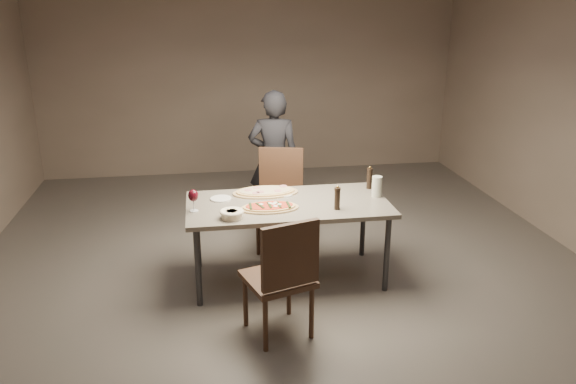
{
  "coord_description": "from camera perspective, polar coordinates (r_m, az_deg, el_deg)",
  "views": [
    {
      "loc": [
        -0.74,
        -4.65,
        2.48
      ],
      "look_at": [
        0.0,
        0.0,
        0.85
      ],
      "focal_mm": 35.0,
      "sensor_mm": 36.0,
      "label": 1
    }
  ],
  "objects": [
    {
      "name": "zucchini_pizza",
      "position": [
        4.86,
        -1.89,
        -1.54
      ],
      "size": [
        0.51,
        0.28,
        0.05
      ],
      "rotation": [
        0.0,
        0.0,
        0.09
      ],
      "color": "tan",
      "rests_on": "dining_table"
    },
    {
      "name": "bread_basket",
      "position": [
        4.67,
        -5.73,
        -2.17
      ],
      "size": [
        0.2,
        0.2,
        0.07
      ],
      "rotation": [
        0.0,
        0.0,
        0.17
      ],
      "color": "#F7EAC8",
      "rests_on": "dining_table"
    },
    {
      "name": "chair_near",
      "position": [
        4.19,
        -0.51,
        -8.19
      ],
      "size": [
        0.59,
        0.59,
        0.99
      ],
      "rotation": [
        0.0,
        0.0,
        0.31
      ],
      "color": "#3E271A",
      "rests_on": "ground"
    },
    {
      "name": "wine_glass",
      "position": [
        4.83,
        -9.61,
        -0.42
      ],
      "size": [
        0.09,
        0.09,
        0.2
      ],
      "rotation": [
        0.0,
        0.0,
        -0.42
      ],
      "color": "silver",
      "rests_on": "dining_table"
    },
    {
      "name": "diner",
      "position": [
        6.24,
        -1.44,
        3.29
      ],
      "size": [
        0.63,
        0.47,
        1.56
      ],
      "primitive_type": "imported",
      "rotation": [
        0.0,
        0.0,
        2.95
      ],
      "color": "black",
      "rests_on": "ground"
    },
    {
      "name": "ham_pizza",
      "position": [
        5.25,
        -2.3,
        0.03
      ],
      "size": [
        0.61,
        0.34,
        0.04
      ],
      "rotation": [
        0.0,
        0.0,
        -0.37
      ],
      "color": "tan",
      "rests_on": "dining_table"
    },
    {
      "name": "carafe",
      "position": [
        5.2,
        9.01,
        0.55
      ],
      "size": [
        0.09,
        0.09,
        0.19
      ],
      "rotation": [
        0.0,
        0.0,
        0.2
      ],
      "color": "silver",
      "rests_on": "dining_table"
    },
    {
      "name": "oil_dish",
      "position": [
        5.18,
        -0.23,
        -0.29
      ],
      "size": [
        0.12,
        0.12,
        0.01
      ],
      "rotation": [
        0.0,
        0.0,
        -0.29
      ],
      "color": "white",
      "rests_on": "dining_table"
    },
    {
      "name": "side_plate",
      "position": [
        5.13,
        -6.83,
        -0.68
      ],
      "size": [
        0.19,
        0.19,
        0.01
      ],
      "rotation": [
        0.0,
        0.0,
        -0.26
      ],
      "color": "white",
      "rests_on": "dining_table"
    },
    {
      "name": "pepper_mill_left",
      "position": [
        5.41,
        8.27,
        1.41
      ],
      "size": [
        0.06,
        0.06,
        0.22
      ],
      "rotation": [
        0.0,
        0.0,
        -0.21
      ],
      "color": "black",
      "rests_on": "dining_table"
    },
    {
      "name": "pepper_mill_right",
      "position": [
        4.84,
        5.03,
        -0.62
      ],
      "size": [
        0.06,
        0.06,
        0.22
      ],
      "rotation": [
        0.0,
        0.0,
        -0.34
      ],
      "color": "black",
      "rests_on": "dining_table"
    },
    {
      "name": "room",
      "position": [
        4.83,
        0.0,
        6.18
      ],
      "size": [
        7.0,
        7.0,
        7.0
      ],
      "color": "#5C564F",
      "rests_on": "ground"
    },
    {
      "name": "chair_far",
      "position": [
        5.81,
        -0.81,
        -0.07
      ],
      "size": [
        0.58,
        0.58,
        1.02
      ],
      "rotation": [
        0.0,
        0.0,
        2.9
      ],
      "color": "#3E271A",
      "rests_on": "ground"
    },
    {
      "name": "dining_table",
      "position": [
        5.03,
        0.0,
        -1.69
      ],
      "size": [
        1.8,
        0.9,
        0.75
      ],
      "color": "slate",
      "rests_on": "ground"
    }
  ]
}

